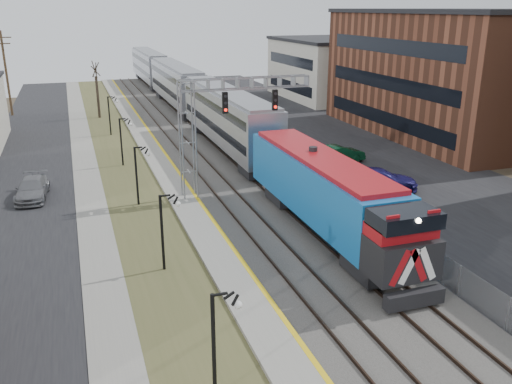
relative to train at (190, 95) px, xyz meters
name	(u,v)px	position (x,y,z in m)	size (l,w,h in m)	color
street_west	(24,185)	(-17.00, -19.93, -2.90)	(7.00, 120.00, 0.04)	black
sidewalk	(87,179)	(-12.50, -19.93, -2.88)	(2.00, 120.00, 0.08)	gray
grass_median	(127,176)	(-9.50, -19.93, -2.89)	(4.00, 120.00, 0.06)	#474A27
platform	(165,171)	(-6.50, -19.93, -2.80)	(2.00, 120.00, 0.24)	gray
ballast_bed	(225,165)	(-1.50, -19.93, -2.82)	(8.00, 120.00, 0.20)	#595651
parking_lot	(354,154)	(10.50, -19.93, -2.90)	(16.00, 120.00, 0.04)	black
platform_edge	(176,168)	(-5.62, -19.93, -2.67)	(0.24, 120.00, 0.01)	gold
track_near	(202,166)	(-3.50, -19.93, -2.64)	(1.58, 120.00, 0.15)	#2D2119
track_far	(242,162)	(0.00, -19.93, -2.64)	(1.58, 120.00, 0.15)	#2D2119
train	(190,95)	(0.00, 0.00, 0.00)	(3.00, 85.85, 5.33)	#1669B9
signal_gantry	(212,118)	(-4.28, -26.93, 2.67)	(9.00, 1.07, 8.15)	gray
lampposts	(161,231)	(-9.50, -36.64, -0.92)	(0.14, 62.14, 4.00)	black
fence	(273,153)	(2.70, -19.93, -2.12)	(0.04, 120.00, 1.60)	gray
bare_trees	(7,140)	(-18.16, -16.01, -0.22)	(12.30, 42.30, 5.95)	#382D23
car_lot_c	(381,200)	(5.36, -32.95, -2.21)	(2.36, 5.12, 1.42)	black
car_lot_d	(379,180)	(7.26, -29.45, -2.12)	(2.24, 5.50, 1.60)	navy
car_lot_e	(295,151)	(5.07, -19.19, -2.28)	(1.51, 3.74, 1.28)	slate
car_lot_f	(339,155)	(7.84, -22.05, -2.16)	(1.60, 4.59, 1.51)	#0A361E
car_street_b	(32,189)	(-16.22, -23.27, -2.22)	(1.95, 4.79, 1.39)	slate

